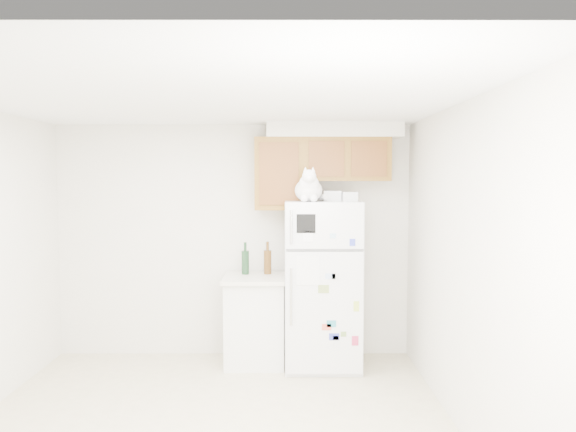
{
  "coord_description": "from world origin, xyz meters",
  "views": [
    {
      "loc": [
        0.58,
        -4.06,
        1.93
      ],
      "look_at": [
        0.59,
        1.55,
        1.55
      ],
      "focal_mm": 35.0,
      "sensor_mm": 36.0,
      "label": 1
    }
  ],
  "objects_px": {
    "cat": "(309,188)",
    "bottle_green": "(245,258)",
    "base_counter": "(255,319)",
    "storage_box_front": "(350,196)",
    "refrigerator": "(322,284)",
    "bottle_amber": "(268,258)",
    "storage_box_back": "(332,196)"
  },
  "relations": [
    {
      "from": "refrigerator",
      "to": "bottle_amber",
      "type": "height_order",
      "value": "refrigerator"
    },
    {
      "from": "cat",
      "to": "base_counter",
      "type": "bearing_deg",
      "value": 156.24
    },
    {
      "from": "base_counter",
      "to": "storage_box_front",
      "type": "bearing_deg",
      "value": -4.89
    },
    {
      "from": "storage_box_back",
      "to": "storage_box_front",
      "type": "relative_size",
      "value": 1.2
    },
    {
      "from": "cat",
      "to": "storage_box_front",
      "type": "bearing_deg",
      "value": 20.68
    },
    {
      "from": "refrigerator",
      "to": "cat",
      "type": "height_order",
      "value": "cat"
    },
    {
      "from": "cat",
      "to": "bottle_green",
      "type": "bearing_deg",
      "value": 151.85
    },
    {
      "from": "cat",
      "to": "bottle_green",
      "type": "height_order",
      "value": "cat"
    },
    {
      "from": "base_counter",
      "to": "cat",
      "type": "relative_size",
      "value": 1.89
    },
    {
      "from": "cat",
      "to": "storage_box_back",
      "type": "xyz_separation_m",
      "value": [
        0.24,
        0.21,
        -0.08
      ]
    },
    {
      "from": "base_counter",
      "to": "bottle_amber",
      "type": "relative_size",
      "value": 2.69
    },
    {
      "from": "bottle_green",
      "to": "bottle_amber",
      "type": "distance_m",
      "value": 0.23
    },
    {
      "from": "base_counter",
      "to": "storage_box_front",
      "type": "height_order",
      "value": "storage_box_front"
    },
    {
      "from": "bottle_green",
      "to": "refrigerator",
      "type": "bearing_deg",
      "value": -12.94
    },
    {
      "from": "cat",
      "to": "storage_box_back",
      "type": "height_order",
      "value": "cat"
    },
    {
      "from": "cat",
      "to": "bottle_amber",
      "type": "distance_m",
      "value": 0.92
    },
    {
      "from": "refrigerator",
      "to": "bottle_green",
      "type": "relative_size",
      "value": 5.04
    },
    {
      "from": "base_counter",
      "to": "storage_box_front",
      "type": "relative_size",
      "value": 6.13
    },
    {
      "from": "storage_box_front",
      "to": "bottle_amber",
      "type": "height_order",
      "value": "storage_box_front"
    },
    {
      "from": "refrigerator",
      "to": "storage_box_front",
      "type": "xyz_separation_m",
      "value": [
        0.27,
        -0.01,
        0.89
      ]
    },
    {
      "from": "base_counter",
      "to": "bottle_amber",
      "type": "distance_m",
      "value": 0.65
    },
    {
      "from": "base_counter",
      "to": "storage_box_front",
      "type": "distance_m",
      "value": 1.61
    },
    {
      "from": "base_counter",
      "to": "bottle_amber",
      "type": "height_order",
      "value": "bottle_amber"
    },
    {
      "from": "cat",
      "to": "storage_box_back",
      "type": "bearing_deg",
      "value": 40.67
    },
    {
      "from": "bottle_green",
      "to": "bottle_amber",
      "type": "relative_size",
      "value": 0.99
    },
    {
      "from": "base_counter",
      "to": "bottle_green",
      "type": "distance_m",
      "value": 0.64
    },
    {
      "from": "storage_box_front",
      "to": "bottle_green",
      "type": "bearing_deg",
      "value": 164.45
    },
    {
      "from": "bottle_amber",
      "to": "cat",
      "type": "bearing_deg",
      "value": -40.95
    },
    {
      "from": "storage_box_front",
      "to": "bottle_amber",
      "type": "xyz_separation_m",
      "value": [
        -0.84,
        0.21,
        -0.65
      ]
    },
    {
      "from": "cat",
      "to": "bottle_green",
      "type": "relative_size",
      "value": 1.45
    },
    {
      "from": "refrigerator",
      "to": "bottle_amber",
      "type": "xyz_separation_m",
      "value": [
        -0.56,
        0.2,
        0.24
      ]
    },
    {
      "from": "storage_box_front",
      "to": "bottle_amber",
      "type": "relative_size",
      "value": 0.44
    }
  ]
}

